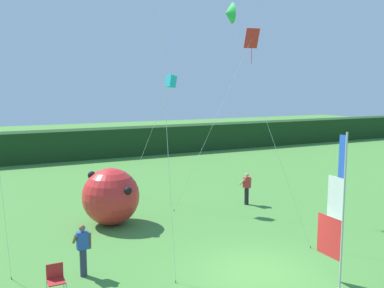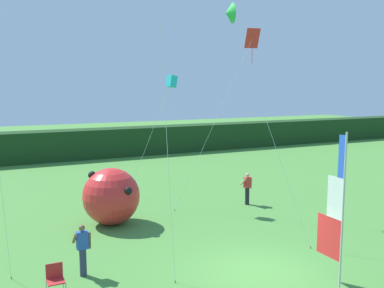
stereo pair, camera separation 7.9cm
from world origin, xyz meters
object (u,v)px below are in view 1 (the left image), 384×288
object	(u,v)px
banner_flag	(336,213)
kite_red_diamond_4	(248,48)
person_near_banner	(83,249)
kite_green_delta_1	(229,14)
person_mid_field	(247,188)
folding_chair	(56,278)
inflatable_balloon	(111,196)
kite_cyan_box_0	(171,82)

from	to	relation	value
banner_flag	kite_red_diamond_4	distance (m)	9.91
person_near_banner	kite_green_delta_1	distance (m)	10.34
person_mid_field	kite_red_diamond_4	distance (m)	7.00
banner_flag	person_near_banner	bearing A→B (deg)	149.01
person_near_banner	kite_green_delta_1	world-z (taller)	kite_green_delta_1
folding_chair	kite_red_diamond_4	distance (m)	13.06
kite_green_delta_1	kite_red_diamond_4	distance (m)	3.36
inflatable_balloon	kite_red_diamond_4	xyz separation A→B (m)	(6.53, -0.69, 6.57)
kite_green_delta_1	kite_red_diamond_4	bearing A→B (deg)	42.80
banner_flag	person_near_banner	size ratio (longest dim) A/B	2.80
person_near_banner	kite_cyan_box_0	distance (m)	10.31
kite_cyan_box_0	kite_red_diamond_4	distance (m)	4.16
folding_chair	kite_cyan_box_0	xyz separation A→B (m)	(6.87, 7.42, 5.72)
person_near_banner	kite_green_delta_1	xyz separation A→B (m)	(6.37, 1.78, 7.95)
inflatable_balloon	kite_red_diamond_4	world-z (taller)	kite_red_diamond_4
banner_flag	kite_green_delta_1	world-z (taller)	kite_green_delta_1
banner_flag	kite_green_delta_1	size ratio (longest dim) A/B	0.51
inflatable_balloon	kite_cyan_box_0	size ratio (longest dim) A/B	0.38
inflatable_balloon	kite_green_delta_1	size ratio (longest dim) A/B	0.27
person_near_banner	folding_chair	size ratio (longest dim) A/B	1.90
banner_flag	inflatable_balloon	distance (m)	9.77
banner_flag	folding_chair	world-z (taller)	banner_flag
kite_green_delta_1	person_mid_field	bearing A→B (deg)	44.81
person_near_banner	inflatable_balloon	distance (m)	5.14
person_near_banner	person_mid_field	xyz separation A→B (m)	(9.27, 4.65, -0.02)
inflatable_balloon	kite_green_delta_1	xyz separation A→B (m)	(4.18, -2.86, 7.60)
person_mid_field	kite_red_diamond_4	bearing A→B (deg)	-128.02
folding_chair	inflatable_balloon	bearing A→B (deg)	60.13
kite_cyan_box_0	banner_flag	bearing A→B (deg)	-85.94
kite_cyan_box_0	kite_red_diamond_4	size ratio (longest dim) A/B	0.76
person_mid_field	kite_green_delta_1	distance (m)	8.96
person_mid_field	inflatable_balloon	distance (m)	7.09
person_mid_field	banner_flag	bearing A→B (deg)	-106.90
person_mid_field	kite_cyan_box_0	bearing A→B (deg)	150.61
folding_chair	kite_red_diamond_4	size ratio (longest dim) A/B	0.10
inflatable_balloon	kite_green_delta_1	world-z (taller)	kite_green_delta_1
kite_cyan_box_0	kite_red_diamond_4	world-z (taller)	kite_red_diamond_4
inflatable_balloon	banner_flag	bearing A→B (deg)	-62.69
banner_flag	folding_chair	bearing A→B (deg)	157.68
person_mid_field	kite_cyan_box_0	world-z (taller)	kite_cyan_box_0
inflatable_balloon	kite_cyan_box_0	world-z (taller)	kite_cyan_box_0
inflatable_balloon	folding_chair	size ratio (longest dim) A/B	2.81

